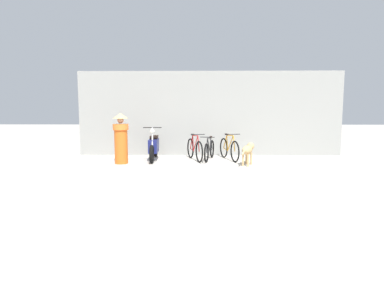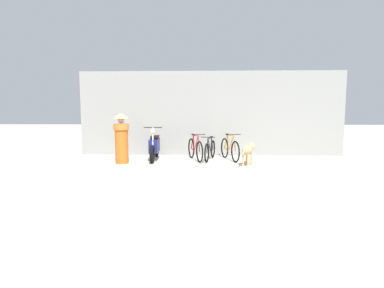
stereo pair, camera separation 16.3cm
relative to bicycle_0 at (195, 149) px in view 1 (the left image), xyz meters
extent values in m
plane|color=#ADA89E|center=(0.54, -2.41, -0.36)|extent=(60.00, 60.00, 0.00)
cube|color=gray|center=(0.54, 1.23, 1.16)|extent=(9.58, 0.20, 3.06)
torus|color=black|center=(0.15, -0.46, -0.02)|extent=(0.25, 0.67, 0.68)
torus|color=black|center=(-0.15, 0.46, -0.02)|extent=(0.25, 0.67, 0.68)
cylinder|color=red|center=(0.03, -0.11, 0.20)|extent=(0.17, 0.47, 0.57)
cylinder|color=red|center=(-0.05, 0.16, 0.18)|extent=(0.06, 0.13, 0.52)
cylinder|color=red|center=(0.02, -0.06, 0.46)|extent=(0.20, 0.54, 0.06)
cylinder|color=red|center=(-0.09, 0.29, -0.05)|extent=(0.14, 0.36, 0.08)
cylinder|color=red|center=(-0.11, 0.33, 0.21)|extent=(0.12, 0.29, 0.48)
cylinder|color=red|center=(0.13, -0.40, 0.23)|extent=(0.08, 0.17, 0.50)
cube|color=black|center=(-0.07, 0.21, 0.47)|extent=(0.12, 0.19, 0.05)
cylinder|color=black|center=(0.10, -0.33, 0.51)|extent=(0.45, 0.16, 0.02)
torus|color=black|center=(0.38, -0.44, -0.06)|extent=(0.18, 0.61, 0.61)
torus|color=black|center=(0.60, 0.55, -0.06)|extent=(0.18, 0.61, 0.61)
cylinder|color=black|center=(0.47, -0.06, 0.14)|extent=(0.14, 0.50, 0.51)
cylinder|color=black|center=(0.53, 0.23, 0.12)|extent=(0.06, 0.13, 0.46)
cylinder|color=black|center=(0.48, -0.01, 0.37)|extent=(0.16, 0.58, 0.06)
cylinder|color=black|center=(0.56, 0.37, -0.08)|extent=(0.11, 0.38, 0.07)
cylinder|color=black|center=(0.57, 0.42, 0.15)|extent=(0.09, 0.30, 0.43)
cylinder|color=black|center=(0.40, -0.37, 0.16)|extent=(0.07, 0.18, 0.45)
cube|color=black|center=(0.54, 0.28, 0.38)|extent=(0.11, 0.19, 0.05)
cylinder|color=black|center=(0.41, -0.29, 0.42)|extent=(0.45, 0.12, 0.02)
torus|color=black|center=(1.28, -0.41, -0.02)|extent=(0.23, 0.67, 0.69)
torus|color=black|center=(1.01, 0.56, -0.02)|extent=(0.23, 0.67, 0.69)
cylinder|color=orange|center=(1.17, -0.03, 0.20)|extent=(0.16, 0.49, 0.57)
cylinder|color=orange|center=(1.10, 0.24, 0.18)|extent=(0.06, 0.13, 0.52)
cylinder|color=orange|center=(1.16, 0.01, 0.46)|extent=(0.18, 0.57, 0.06)
cylinder|color=orange|center=(1.06, 0.38, -0.05)|extent=(0.13, 0.37, 0.08)
cylinder|color=orange|center=(1.05, 0.43, 0.21)|extent=(0.11, 0.30, 0.48)
cylinder|color=orange|center=(1.26, -0.34, 0.23)|extent=(0.07, 0.18, 0.51)
cube|color=black|center=(1.08, 0.29, 0.47)|extent=(0.12, 0.19, 0.05)
cylinder|color=black|center=(1.24, -0.26, 0.52)|extent=(0.45, 0.15, 0.02)
torus|color=black|center=(-1.32, -0.66, -0.08)|extent=(0.14, 0.58, 0.58)
torus|color=black|center=(-1.39, 0.69, -0.08)|extent=(0.14, 0.58, 0.58)
cube|color=navy|center=(-1.36, 0.02, 0.12)|extent=(0.33, 0.94, 0.43)
cube|color=black|center=(-1.36, 0.19, 0.38)|extent=(0.27, 0.61, 0.10)
cylinder|color=silver|center=(-1.33, -0.40, 0.43)|extent=(0.06, 0.15, 0.62)
cylinder|color=silver|center=(-1.33, -0.56, 0.02)|extent=(0.05, 0.23, 0.22)
cylinder|color=black|center=(-1.34, -0.35, 0.73)|extent=(0.58, 0.06, 0.03)
sphere|color=silver|center=(-1.34, -0.39, 0.61)|extent=(0.15, 0.15, 0.14)
ellipsoid|color=tan|center=(1.58, -0.94, 0.10)|extent=(0.49, 0.65, 0.27)
cylinder|color=tan|center=(1.59, -0.74, -0.18)|extent=(0.08, 0.08, 0.36)
cylinder|color=tan|center=(1.73, -0.80, -0.18)|extent=(0.08, 0.08, 0.36)
cylinder|color=tan|center=(1.44, -1.07, -0.18)|extent=(0.08, 0.08, 0.36)
cylinder|color=tan|center=(1.57, -1.13, -0.18)|extent=(0.08, 0.08, 0.36)
sphere|color=tan|center=(1.73, -0.61, 0.17)|extent=(0.30, 0.30, 0.23)
ellipsoid|color=tan|center=(1.77, -0.52, 0.16)|extent=(0.14, 0.15, 0.09)
cylinder|color=tan|center=(1.41, -1.30, 0.07)|extent=(0.15, 0.25, 0.15)
cylinder|color=orange|center=(-2.26, -0.68, 0.25)|extent=(0.52, 0.52, 1.22)
cylinder|color=orange|center=(-2.26, -0.68, 0.77)|extent=(0.61, 0.61, 0.18)
sphere|color=tan|center=(-2.26, -0.68, 0.97)|extent=(0.25, 0.25, 0.19)
cone|color=tan|center=(-2.26, -0.68, 1.11)|extent=(0.61, 0.61, 0.16)
camera|label=1|loc=(0.09, -9.80, 1.23)|focal=28.00mm
camera|label=2|loc=(0.26, -9.80, 1.23)|focal=28.00mm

